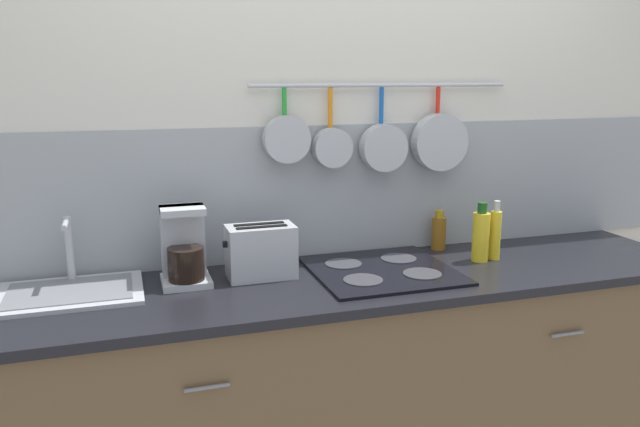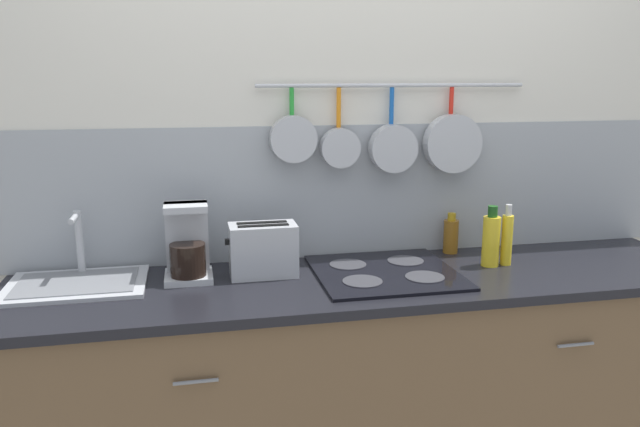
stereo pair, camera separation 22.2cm
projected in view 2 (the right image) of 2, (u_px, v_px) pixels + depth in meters
wall_back at (350, 172)px, 2.58m from camera, size 7.20×0.15×2.60m
cabinet_base at (371, 397)px, 2.43m from camera, size 2.65×0.60×0.90m
countertop at (373, 282)px, 2.32m from camera, size 2.69×0.62×0.03m
sink_basin at (77, 281)px, 2.22m from camera, size 0.48×0.35×0.25m
coffee_maker at (188, 248)px, 2.29m from camera, size 0.17×0.17×0.28m
toaster at (263, 250)px, 2.33m from camera, size 0.27×0.14×0.20m
cooktop at (385, 272)px, 2.36m from camera, size 0.53×0.52×0.01m
bottle_olive_oil at (451, 235)px, 2.63m from camera, size 0.06×0.06×0.17m
bottle_vinegar at (491, 240)px, 2.44m from camera, size 0.07×0.07×0.24m
bottle_cooking_wine at (507, 238)px, 2.46m from camera, size 0.04×0.04×0.24m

